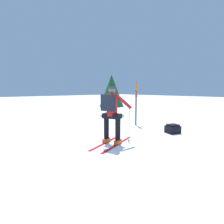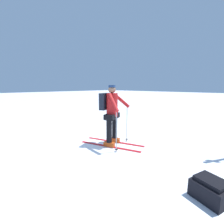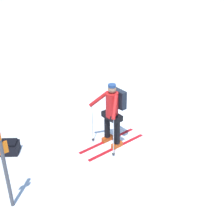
# 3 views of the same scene
# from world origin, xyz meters

# --- Properties ---
(ground_plane) EXTENTS (80.00, 80.00, 0.00)m
(ground_plane) POSITION_xyz_m (0.00, 0.00, 0.00)
(ground_plane) COLOR white
(skier) EXTENTS (1.83, 1.10, 1.66)m
(skier) POSITION_xyz_m (0.74, -0.26, 0.95)
(skier) COLOR red
(skier) RESTS_ON ground_plane
(dropped_backpack) EXTENTS (0.55, 0.51, 0.32)m
(dropped_backpack) POSITION_xyz_m (3.26, -0.77, 0.15)
(dropped_backpack) COLOR black
(dropped_backpack) RESTS_ON ground_plane
(trail_marker) EXTENTS (0.24, 0.10, 1.89)m
(trail_marker) POSITION_xyz_m (3.34, 1.08, 1.12)
(trail_marker) COLOR #4C4C51
(trail_marker) RESTS_ON ground_plane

